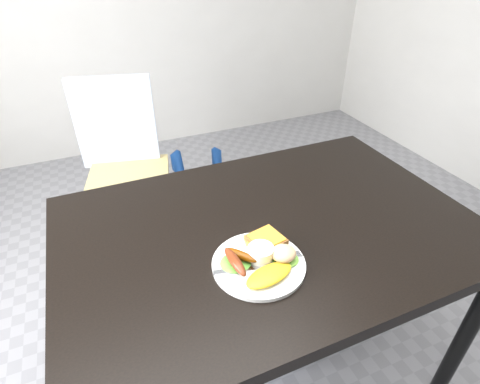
% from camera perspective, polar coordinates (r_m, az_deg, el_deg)
% --- Properties ---
extents(room_floor, '(4.00, 4.50, 0.02)m').
position_cam_1_polar(room_floor, '(1.68, 3.28, -25.64)').
color(room_floor, gray).
rests_on(room_floor, ground).
extents(dining_table, '(1.20, 0.80, 0.04)m').
position_cam_1_polar(dining_table, '(1.11, 4.50, -5.72)').
color(dining_table, black).
rests_on(dining_table, ground).
extents(dining_chair, '(0.47, 0.47, 0.05)m').
position_cam_1_polar(dining_chair, '(1.95, -16.55, 1.87)').
color(dining_chair, tan).
rests_on(dining_chair, ground).
extents(person, '(0.57, 0.41, 1.49)m').
position_cam_1_polar(person, '(1.70, -2.80, 9.86)').
color(person, navy).
rests_on(person, ground).
extents(plate, '(0.24, 0.24, 0.01)m').
position_cam_1_polar(plate, '(0.96, 2.86, -10.92)').
color(plate, white).
rests_on(plate, dining_table).
extents(lettuce_left, '(0.10, 0.09, 0.01)m').
position_cam_1_polar(lettuce_left, '(0.95, -0.61, -10.64)').
color(lettuce_left, '#449033').
rests_on(lettuce_left, plate).
extents(lettuce_right, '(0.09, 0.08, 0.01)m').
position_cam_1_polar(lettuce_right, '(0.97, 6.89, -10.11)').
color(lettuce_right, '#579C3B').
rests_on(lettuce_right, plate).
extents(omelette, '(0.14, 0.09, 0.02)m').
position_cam_1_polar(omelette, '(0.92, 4.47, -12.49)').
color(omelette, gold).
rests_on(omelette, plate).
extents(sausage_a, '(0.03, 0.11, 0.03)m').
position_cam_1_polar(sausage_a, '(0.93, -0.77, -10.53)').
color(sausage_a, brown).
rests_on(sausage_a, lettuce_left).
extents(sausage_b, '(0.07, 0.09, 0.02)m').
position_cam_1_polar(sausage_b, '(0.95, 0.08, -9.59)').
color(sausage_b, '#602E04').
rests_on(sausage_b, lettuce_left).
extents(ramekin, '(0.07, 0.07, 0.04)m').
position_cam_1_polar(ramekin, '(0.96, 3.17, -9.34)').
color(ramekin, white).
rests_on(ramekin, plate).
extents(toast_a, '(0.08, 0.08, 0.01)m').
position_cam_1_polar(toast_a, '(1.00, 2.83, -7.75)').
color(toast_a, olive).
rests_on(toast_a, plate).
extents(toast_b, '(0.10, 0.10, 0.01)m').
position_cam_1_polar(toast_b, '(1.00, 4.05, -7.27)').
color(toast_b, brown).
rests_on(toast_b, toast_a).
extents(potato_salad, '(0.08, 0.07, 0.03)m').
position_cam_1_polar(potato_salad, '(0.95, 6.62, -9.27)').
color(potato_salad, beige).
rests_on(potato_salad, lettuce_right).
extents(fork, '(0.17, 0.06, 0.00)m').
position_cam_1_polar(fork, '(0.94, 1.27, -11.64)').
color(fork, '#ADAFB7').
rests_on(fork, plate).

